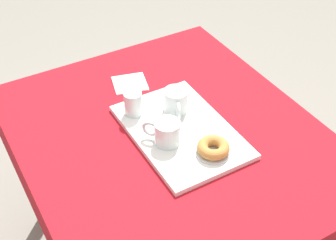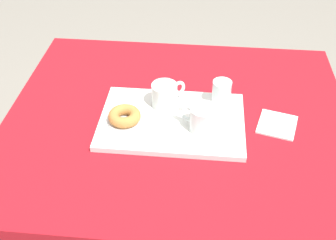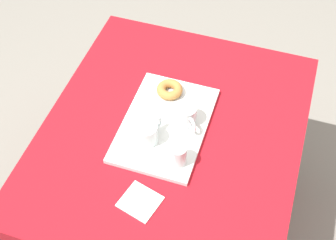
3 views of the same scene
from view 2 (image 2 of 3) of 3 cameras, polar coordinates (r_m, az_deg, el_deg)
name	(u,v)px [view 2 (image 2 of 3)]	position (r m, az deg, el deg)	size (l,w,h in m)	color
dining_table	(177,139)	(1.46, 1.25, -2.58)	(1.16, 0.99, 0.73)	#A8141E
serving_tray	(172,121)	(1.37, 0.54, -0.15)	(0.47, 0.32, 0.02)	white
tea_mug_left	(165,96)	(1.40, -0.41, 3.36)	(0.11, 0.11, 0.08)	silver
tea_mug_right	(202,119)	(1.30, 4.72, 0.13)	(0.13, 0.09, 0.08)	silver
water_glass_near	(221,94)	(1.42, 7.32, 3.54)	(0.06, 0.06, 0.09)	silver
donut_plate_left	(125,121)	(1.36, -5.92, -0.15)	(0.11, 0.11, 0.01)	silver
sugar_donut_left	(124,116)	(1.34, -5.98, 0.55)	(0.11, 0.11, 0.04)	#BC7F3D
paper_napkin	(277,125)	(1.41, 14.72, -0.61)	(0.12, 0.13, 0.01)	white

